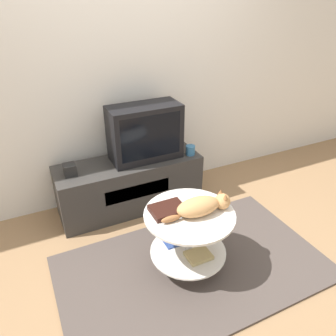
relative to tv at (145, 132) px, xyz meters
name	(u,v)px	position (x,y,z in m)	size (l,w,h in m)	color
ground_plane	(193,268)	(-0.03, -1.00, -0.74)	(12.00, 12.00, 0.00)	#93704C
wall_back	(127,63)	(-0.03, 0.30, 0.56)	(8.00, 0.05, 2.60)	silver
rug	(194,267)	(-0.03, -1.00, -0.73)	(2.00, 1.17, 0.02)	#4C423D
tv_stand	(130,184)	(-0.18, -0.01, -0.50)	(1.34, 0.45, 0.49)	#33302D
tv	(145,132)	(0.00, 0.00, 0.00)	(0.64, 0.30, 0.51)	black
speaker	(70,170)	(-0.70, -0.02, -0.20)	(0.10, 0.10, 0.10)	black
mug	(190,150)	(0.41, -0.12, -0.21)	(0.09, 0.09, 0.09)	teal
coffee_table	(189,233)	(-0.06, -0.97, -0.41)	(0.64, 0.64, 0.49)	#B2B2B7
dvd_box	(168,210)	(-0.20, -0.88, -0.21)	(0.24, 0.18, 0.04)	black
cat	(202,206)	(0.01, -1.00, -0.17)	(0.53, 0.17, 0.14)	tan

